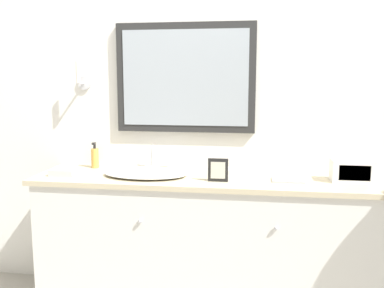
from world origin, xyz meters
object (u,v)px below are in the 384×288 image
at_px(picture_frame, 218,170).
at_px(soap_bottle, 95,157).
at_px(sink_basin, 146,173).
at_px(appliance_box, 352,171).

bearing_deg(picture_frame, soap_bottle, 162.47).
height_order(sink_basin, appliance_box, sink_basin).
xyz_separation_m(appliance_box, picture_frame, (-0.77, -0.11, 0.00)).
bearing_deg(soap_bottle, sink_basin, -24.70).
distance_m(sink_basin, soap_bottle, 0.44).
height_order(sink_basin, picture_frame, sink_basin).
bearing_deg(picture_frame, sink_basin, 169.33).
height_order(sink_basin, soap_bottle, soap_bottle).
bearing_deg(sink_basin, soap_bottle, 155.30).
xyz_separation_m(sink_basin, appliance_box, (1.22, 0.03, 0.05)).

